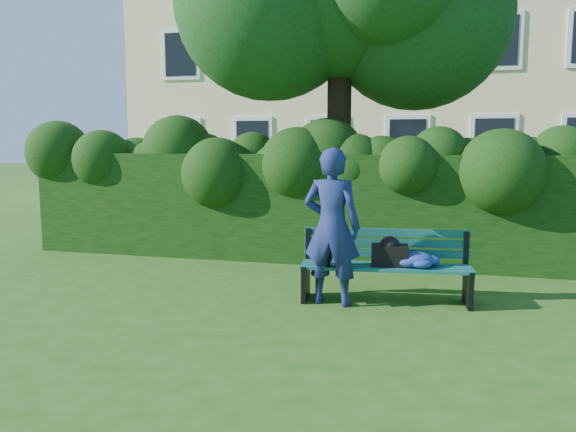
# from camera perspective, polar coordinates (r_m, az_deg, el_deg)

# --- Properties ---
(ground) EXTENTS (80.00, 80.00, 0.00)m
(ground) POSITION_cam_1_polar(r_m,az_deg,el_deg) (7.60, -1.15, -7.69)
(ground) COLOR #245613
(ground) RESTS_ON ground
(apartment_building) EXTENTS (16.00, 8.08, 12.00)m
(apartment_building) POSITION_cam_1_polar(r_m,az_deg,el_deg) (21.52, 9.49, 18.10)
(apartment_building) COLOR beige
(apartment_building) RESTS_ON ground
(hedge) EXTENTS (10.00, 1.00, 1.80)m
(hedge) POSITION_cam_1_polar(r_m,az_deg,el_deg) (9.53, 2.42, 0.91)
(hedge) COLOR black
(hedge) RESTS_ON ground
(park_bench) EXTENTS (2.14, 0.77, 0.89)m
(park_bench) POSITION_cam_1_polar(r_m,az_deg,el_deg) (7.14, 10.62, -4.60)
(park_bench) COLOR #0D433D
(park_bench) RESTS_ON ground
(man_reading) EXTENTS (0.74, 0.52, 1.93)m
(man_reading) POSITION_cam_1_polar(r_m,az_deg,el_deg) (6.86, 4.48, -1.11)
(man_reading) COLOR navy
(man_reading) RESTS_ON ground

